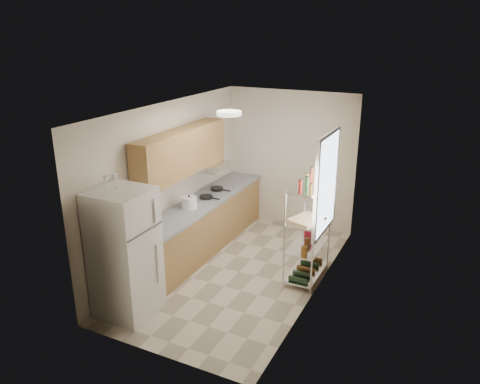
# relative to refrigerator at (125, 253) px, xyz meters

# --- Properties ---
(room) EXTENTS (2.52, 4.42, 2.62)m
(room) POSITION_rel_refrigerator_xyz_m (0.87, 1.62, 0.43)
(room) COLOR beige
(room) RESTS_ON ground
(counter_run) EXTENTS (0.63, 3.51, 0.90)m
(counter_run) POSITION_rel_refrigerator_xyz_m (-0.05, 2.06, -0.42)
(counter_run) COLOR #9D7843
(counter_run) RESTS_ON ground
(upper_cabinets) EXTENTS (0.33, 2.20, 0.72)m
(upper_cabinets) POSITION_rel_refrigerator_xyz_m (-0.19, 1.72, 0.94)
(upper_cabinets) COLOR #9D7843
(upper_cabinets) RESTS_ON room
(range_hood) EXTENTS (0.50, 0.60, 0.12)m
(range_hood) POSITION_rel_refrigerator_xyz_m (-0.13, 2.52, 0.52)
(range_hood) COLOR #B7BABC
(range_hood) RESTS_ON room
(window) EXTENTS (0.06, 1.00, 1.46)m
(window) POSITION_rel_refrigerator_xyz_m (2.09, 1.97, 0.68)
(window) COLOR white
(window) RESTS_ON room
(bakers_rack) EXTENTS (0.45, 0.90, 1.73)m
(bakers_rack) POSITION_rel_refrigerator_xyz_m (1.87, 1.91, 0.24)
(bakers_rack) COLOR silver
(bakers_rack) RESTS_ON ground
(ceiling_dome) EXTENTS (0.34, 0.34, 0.05)m
(ceiling_dome) POSITION_rel_refrigerator_xyz_m (0.87, 1.32, 1.70)
(ceiling_dome) COLOR white
(ceiling_dome) RESTS_ON room
(refrigerator) EXTENTS (0.72, 0.72, 1.75)m
(refrigerator) POSITION_rel_refrigerator_xyz_m (0.00, 0.00, 0.00)
(refrigerator) COLOR silver
(refrigerator) RESTS_ON ground
(wine_glass_a) EXTENTS (0.08, 0.08, 0.22)m
(wine_glass_a) POSITION_rel_refrigerator_xyz_m (-0.08, -0.12, 0.98)
(wine_glass_a) COLOR silver
(wine_glass_a) RESTS_ON refrigerator
(wine_glass_b) EXTENTS (0.07, 0.07, 0.19)m
(wine_glass_b) POSITION_rel_refrigerator_xyz_m (-0.09, 0.03, 0.97)
(wine_glass_b) COLOR silver
(wine_glass_b) RESTS_ON refrigerator
(rice_cooker) EXTENTS (0.24, 0.24, 0.19)m
(rice_cooker) POSITION_rel_refrigerator_xyz_m (-0.06, 1.69, 0.12)
(rice_cooker) COLOR white
(rice_cooker) RESTS_ON counter_run
(frying_pan_large) EXTENTS (0.25, 0.25, 0.04)m
(frying_pan_large) POSITION_rel_refrigerator_xyz_m (-0.06, 2.23, 0.05)
(frying_pan_large) COLOR black
(frying_pan_large) RESTS_ON counter_run
(frying_pan_small) EXTENTS (0.24, 0.24, 0.05)m
(frying_pan_small) POSITION_rel_refrigerator_xyz_m (-0.10, 2.68, 0.05)
(frying_pan_small) COLOR black
(frying_pan_small) RESTS_ON counter_run
(cutting_board) EXTENTS (0.51, 0.57, 0.03)m
(cutting_board) POSITION_rel_refrigerator_xyz_m (1.89, 1.79, 0.15)
(cutting_board) COLOR tan
(cutting_board) RESTS_ON bakers_rack
(espresso_machine) EXTENTS (0.23, 0.28, 0.29)m
(espresso_machine) POSITION_rel_refrigerator_xyz_m (1.94, 2.25, 0.28)
(espresso_machine) COLOR black
(espresso_machine) RESTS_ON bakers_rack
(storage_bag) EXTENTS (0.13, 0.17, 0.17)m
(storage_bag) POSITION_rel_refrigerator_xyz_m (1.82, 2.17, -0.23)
(storage_bag) COLOR maroon
(storage_bag) RESTS_ON bakers_rack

